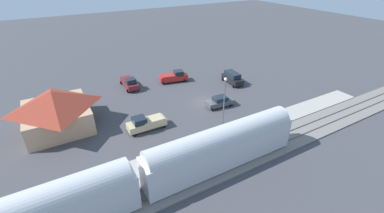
# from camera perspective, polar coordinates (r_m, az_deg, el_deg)

# --- Properties ---
(ground_plane) EXTENTS (200.00, 200.00, 0.00)m
(ground_plane) POSITION_cam_1_polar(r_m,az_deg,el_deg) (44.20, 2.96, 0.90)
(ground_plane) COLOR #424247
(railway_track) EXTENTS (4.80, 70.00, 0.30)m
(railway_track) POSITION_cam_1_polar(r_m,az_deg,el_deg) (35.08, 15.47, -8.32)
(railway_track) COLOR slate
(railway_track) RESTS_ON ground
(platform) EXTENTS (3.20, 46.00, 0.30)m
(platform) POSITION_cam_1_polar(r_m,az_deg,el_deg) (37.33, 11.26, -5.16)
(platform) COLOR #A8A399
(platform) RESTS_ON ground
(station_building) EXTENTS (9.93, 9.06, 5.63)m
(station_building) POSITION_cam_1_polar(r_m,az_deg,el_deg) (40.74, -27.46, -0.49)
(station_building) COLOR tan
(station_building) RESTS_ON ground
(pedestrian_on_platform) EXTENTS (0.36, 0.36, 1.71)m
(pedestrian_on_platform) POSITION_cam_1_polar(r_m,az_deg,el_deg) (38.52, 14.87, -2.48)
(pedestrian_on_platform) COLOR #333338
(pedestrian_on_platform) RESTS_ON platform
(pedestrian_waiting_far) EXTENTS (0.36, 0.36, 1.71)m
(pedestrian_waiting_far) POSITION_cam_1_polar(r_m,az_deg,el_deg) (39.31, 16.02, -1.97)
(pedestrian_waiting_far) COLOR #23284C
(pedestrian_waiting_far) RESTS_ON platform
(pickup_maroon) EXTENTS (5.43, 2.54, 2.14)m
(pickup_maroon) POSITION_cam_1_polar(r_m,az_deg,el_deg) (50.39, -13.41, 5.07)
(pickup_maroon) COLOR maroon
(pickup_maroon) RESTS_ON ground
(sedan_charcoal) EXTENTS (2.19, 4.63, 1.74)m
(sedan_charcoal) POSITION_cam_1_polar(r_m,az_deg,el_deg) (42.75, 6.06, 1.08)
(sedan_charcoal) COLOR #47494F
(sedan_charcoal) RESTS_ON ground
(pickup_red) EXTENTS (2.99, 5.68, 2.14)m
(pickup_red) POSITION_cam_1_polar(r_m,az_deg,el_deg) (51.80, -3.92, 6.48)
(pickup_red) COLOR red
(pickup_red) RESTS_ON ground
(pickup_tan) EXTENTS (2.03, 5.43, 2.14)m
(pickup_tan) POSITION_cam_1_polar(r_m,az_deg,el_deg) (37.21, -9.96, -3.54)
(pickup_tan) COLOR #C6B284
(pickup_tan) RESTS_ON ground
(suv_black) EXTENTS (5.03, 2.67, 2.22)m
(suv_black) POSITION_cam_1_polar(r_m,az_deg,el_deg) (51.48, 8.75, 6.20)
(suv_black) COLOR black
(suv_black) RESTS_ON ground
(light_pole_near_platform) EXTENTS (0.44, 0.44, 7.42)m
(light_pole_near_platform) POSITION_cam_1_polar(r_m,az_deg,el_deg) (35.96, 7.05, 2.22)
(light_pole_near_platform) COLOR #515156
(light_pole_near_platform) RESTS_ON ground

